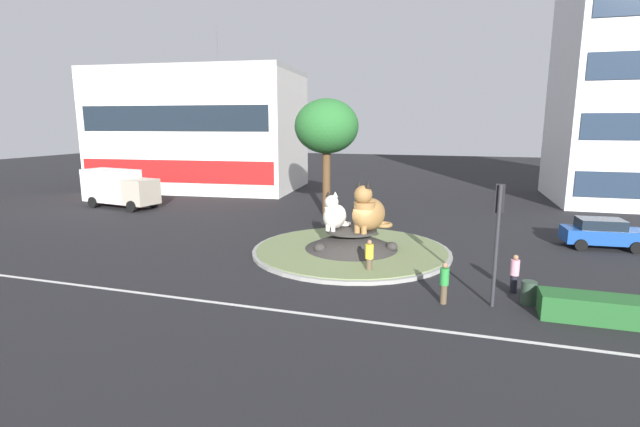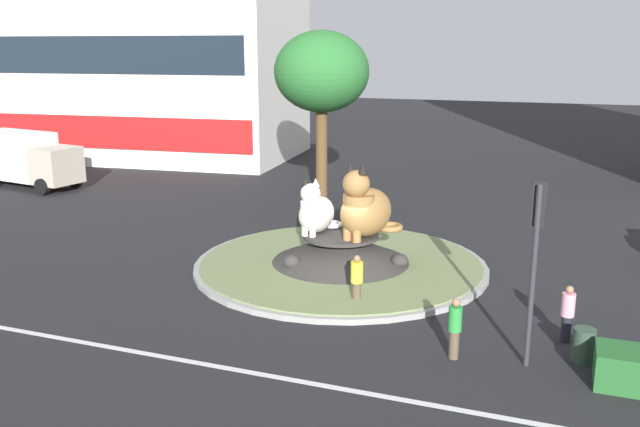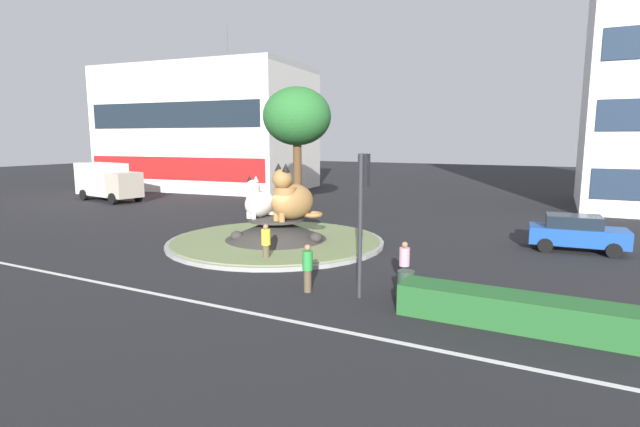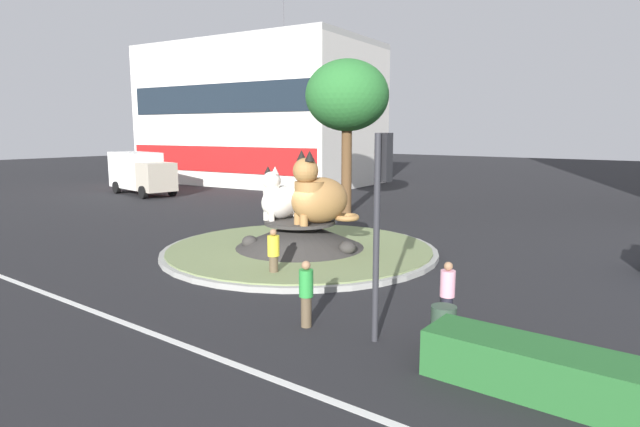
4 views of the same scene
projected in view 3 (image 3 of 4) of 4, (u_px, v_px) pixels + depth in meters
The scene contains 15 objects.
ground_plane at pixel (276, 243), 23.83m from camera, with size 160.00×160.00×0.00m, color black.
lane_centreline at pixel (141, 291), 16.39m from camera, with size 112.00×0.20×0.01m, color silver.
roundabout_island at pixel (276, 234), 23.76m from camera, with size 10.56×10.56×1.26m.
cat_statue_white at pixel (258, 202), 23.82m from camera, with size 1.38×2.04×2.08m.
cat_statue_tabby at pixel (291, 199), 23.05m from camera, with size 2.22×2.69×2.72m.
traffic_light_mast at pixel (362, 198), 15.29m from camera, with size 0.34×0.46×4.64m.
shophouse_block at pixel (208, 129), 50.26m from camera, with size 21.40×13.67×16.98m.
clipped_hedge_strip at pixel (510, 310), 13.25m from camera, with size 6.11×1.20×0.90m, color #235B28.
broadleaf_tree_behind_island at pixel (297, 117), 32.79m from camera, with size 4.63×4.63×8.58m.
pedestrian_pink_shirt at pixel (404, 263), 16.77m from camera, with size 0.36×0.36×1.60m.
pedestrian_yellow_shirt at pixel (266, 243), 20.03m from camera, with size 0.38×0.38×1.62m.
pedestrian_green_shirt at pixel (308, 267), 16.16m from camera, with size 0.34×0.34×1.63m.
sedan_on_far_lane at pixel (576, 233), 22.13m from camera, with size 4.22×2.26×1.65m.
delivery_box_truck at pixel (107, 181), 40.01m from camera, with size 6.99×3.35×3.09m.
litter_bin at pixel (406, 284), 15.61m from camera, with size 0.56×0.56×0.90m.
Camera 3 is at (12.68, -19.70, 5.11)m, focal length 27.14 mm.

